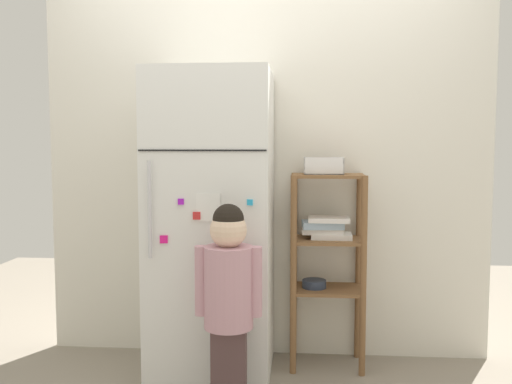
{
  "coord_description": "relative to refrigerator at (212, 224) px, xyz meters",
  "views": [
    {
      "loc": [
        0.21,
        -3.01,
        1.28
      ],
      "look_at": [
        -0.03,
        0.02,
        1.02
      ],
      "focal_mm": 39.01,
      "sensor_mm": 36.0,
      "label": 1
    }
  ],
  "objects": [
    {
      "name": "fruit_bin",
      "position": [
        0.62,
        0.16,
        0.31
      ],
      "size": [
        0.22,
        0.18,
        0.1
      ],
      "color": "white",
      "rests_on": "pantry_shelf_unit"
    },
    {
      "name": "refrigerator",
      "position": [
        0.0,
        0.0,
        0.0
      ],
      "size": [
        0.66,
        0.63,
        1.68
      ],
      "color": "white",
      "rests_on": "ground"
    },
    {
      "name": "pantry_shelf_unit",
      "position": [
        0.64,
        0.15,
        -0.15
      ],
      "size": [
        0.42,
        0.3,
        1.12
      ],
      "color": "brown",
      "rests_on": "ground"
    },
    {
      "name": "kitchen_wall_back",
      "position": [
        0.28,
        0.33,
        0.25
      ],
      "size": [
        2.67,
        0.03,
        2.18
      ],
      "primitive_type": "cube",
      "color": "silver",
      "rests_on": "ground"
    },
    {
      "name": "child_standing",
      "position": [
        0.15,
        -0.45,
        -0.23
      ],
      "size": [
        0.32,
        0.24,
        1.01
      ],
      "color": "#523B3B",
      "rests_on": "ground"
    },
    {
      "name": "ground_plane",
      "position": [
        0.28,
        -0.02,
        -0.84
      ],
      "size": [
        6.0,
        6.0,
        0.0
      ],
      "primitive_type": "plane",
      "color": "gray"
    }
  ]
}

